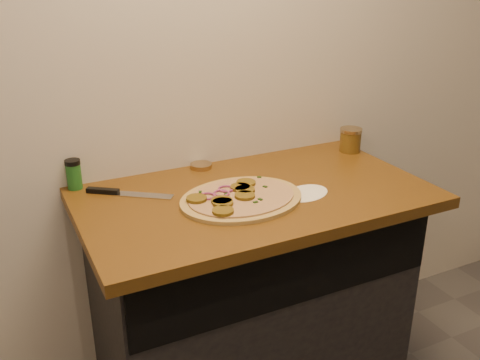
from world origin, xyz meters
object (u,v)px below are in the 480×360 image
chefs_knife (121,193)px  pizza (240,198)px  salsa_jar (350,140)px  spice_shaker (74,174)px

chefs_knife → pizza: bearing=-33.4°
chefs_knife → salsa_jar: size_ratio=2.68×
chefs_knife → salsa_jar: (0.97, 0.02, 0.04)m
spice_shaker → salsa_jar: bearing=-5.4°
salsa_jar → spice_shaker: (-1.10, 0.10, 0.00)m
pizza → spice_shaker: spice_shaker is taller
pizza → chefs_knife: size_ratio=1.73×
chefs_knife → spice_shaker: bearing=136.8°
salsa_jar → spice_shaker: size_ratio=0.93×
pizza → salsa_jar: size_ratio=4.62×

